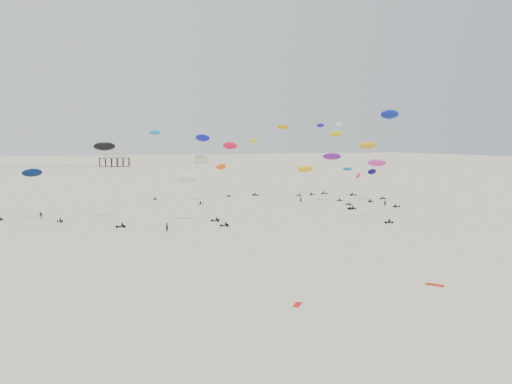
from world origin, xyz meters
name	(u,v)px	position (x,y,z in m)	size (l,w,h in m)	color
ground_plane	(167,183)	(0.00, 200.00, 0.00)	(900.00, 900.00, 0.00)	beige
pavilion_main	(114,161)	(-10.00, 350.00, 4.22)	(21.00, 13.00, 9.80)	brown
pavilion_small	(201,159)	(60.00, 380.00, 3.49)	(9.00, 7.00, 8.00)	brown
pier_fence	(34,167)	(-62.00, 350.00, 0.77)	(80.20, 0.20, 1.50)	black
rig_0	(339,143)	(41.89, 124.77, 17.49)	(7.93, 13.02, 25.24)	black
rig_1	(339,148)	(33.60, 110.63, 16.27)	(5.82, 15.49, 23.62)	black
rig_2	(356,188)	(35.34, 103.82, 5.36)	(7.99, 8.46, 10.76)	black
rig_3	(155,152)	(-13.17, 145.97, 14.65)	(4.52, 11.39, 22.28)	black
rig_4	(37,181)	(-46.02, 110.20, 9.15)	(9.28, 10.04, 13.37)	black
rig_5	(371,179)	(49.36, 117.49, 6.35)	(8.75, 10.36, 12.05)	black
rig_6	(308,172)	(38.02, 139.39, 7.63)	(9.99, 5.38, 10.73)	black
rig_7	(318,148)	(40.09, 136.20, 15.80)	(6.20, 3.05, 24.40)	black
rig_8	(334,161)	(35.42, 116.69, 12.38)	(6.12, 12.75, 15.97)	black
rig_9	(107,161)	(-30.62, 102.91, 13.80)	(5.68, 14.90, 20.33)	black
rig_10	(286,140)	(30.98, 142.23, 18.61)	(4.93, 13.04, 24.62)	black
rig_11	(350,180)	(53.26, 136.90, 4.62)	(9.25, 16.41, 16.90)	black
rig_12	(228,174)	(-6.58, 87.59, 11.21)	(4.72, 4.91, 18.19)	black
rig_13	(370,151)	(52.21, 123.31, 15.10)	(6.09, 9.34, 18.41)	black
rig_14	(379,168)	(47.51, 110.85, 10.41)	(6.02, 16.42, 16.62)	black
rig_15	(202,147)	(-1.88, 128.89, 16.59)	(5.42, 8.94, 20.57)	black
rig_16	(222,171)	(9.78, 147.82, 8.13)	(4.85, 11.31, 11.83)	black
rig_17	(389,134)	(28.11, 78.59, 19.93)	(5.03, 3.29, 25.41)	black
rig_18	(254,156)	(22.23, 150.46, 12.97)	(8.10, 17.58, 22.62)	black
rig_20	(193,186)	(-12.54, 95.84, 8.13)	(9.45, 5.84, 11.47)	black
spectator_0	(167,232)	(-20.60, 84.44, 0.00)	(0.80, 0.55, 2.20)	black
spectator_1	(385,207)	(43.59, 101.64, 0.00)	(1.02, 0.60, 2.10)	black
spectator_2	(41,219)	(-45.59, 111.59, 0.00)	(1.14, 0.61, 1.93)	black
spectator_3	(301,202)	(25.55, 118.54, 0.00)	(0.71, 0.49, 1.97)	black
grounded_kite_a	(435,285)	(4.74, 34.80, 0.00)	(2.20, 0.90, 0.08)	red
grounded_kite_b	(298,305)	(-15.01, 33.91, 0.00)	(1.80, 0.70, 0.07)	red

